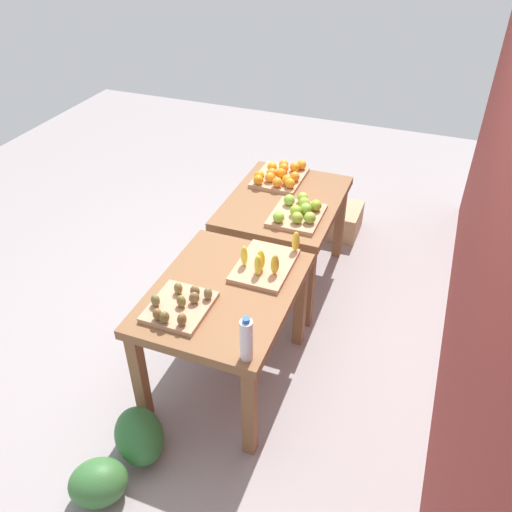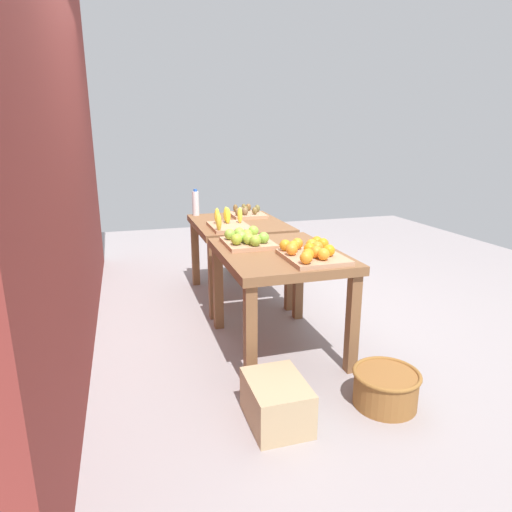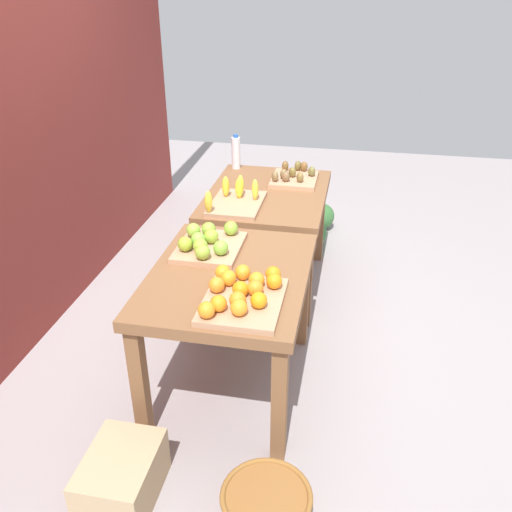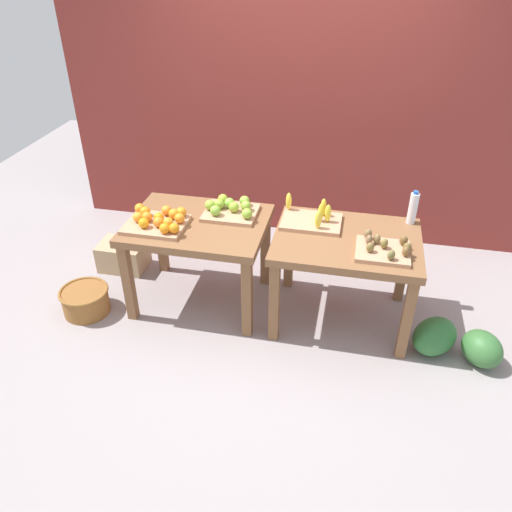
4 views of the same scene
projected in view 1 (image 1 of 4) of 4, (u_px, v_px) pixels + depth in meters
ground_plane at (258, 320)px, 3.88m from camera, size 8.00×8.00×0.00m
back_wall at (512, 164)px, 2.61m from camera, size 4.40×0.12×3.00m
display_table_left at (284, 211)px, 3.94m from camera, size 1.04×0.80×0.73m
display_table_right at (224, 303)px, 3.09m from camera, size 1.04×0.80×0.73m
orange_bin at (280, 175)px, 4.08m from camera, size 0.45×0.36×0.11m
apple_bin at (298, 212)px, 3.64m from camera, size 0.41×0.34×0.11m
banana_crate at (265, 263)px, 3.17m from camera, size 0.45×0.33×0.17m
kiwi_bin at (180, 305)px, 2.87m from camera, size 0.37×0.32×0.10m
water_bottle at (246, 340)px, 2.53m from camera, size 0.07×0.07×0.26m
watermelon_pile at (123, 455)px, 2.83m from camera, size 0.72×0.47×0.27m
wicker_basket at (276, 207)px, 4.99m from camera, size 0.38×0.38×0.21m
cardboard_produce_box at (343, 220)px, 4.77m from camera, size 0.40×0.30×0.25m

